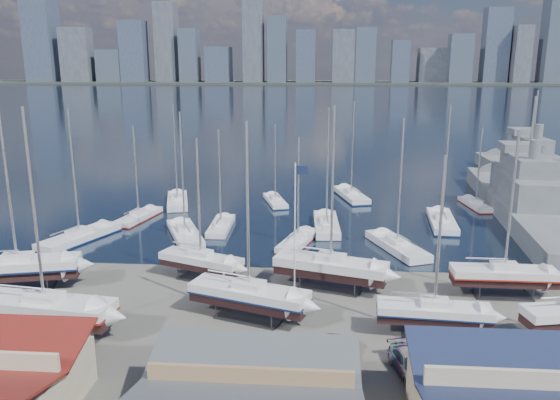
# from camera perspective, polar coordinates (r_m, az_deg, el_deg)

# --- Properties ---
(ground) EXTENTS (1400.00, 1400.00, 0.00)m
(ground) POSITION_cam_1_polar(r_m,az_deg,el_deg) (48.05, -0.56, -11.42)
(ground) COLOR #605E59
(ground) RESTS_ON ground
(water) EXTENTS (1400.00, 600.00, 0.40)m
(water) POSITION_cam_1_polar(r_m,az_deg,el_deg) (353.87, 3.86, 10.58)
(water) COLOR #1A243D
(water) RESTS_ON ground
(far_shore) EXTENTS (1400.00, 80.00, 2.20)m
(far_shore) POSITION_cam_1_polar(r_m,az_deg,el_deg) (613.56, 4.15, 12.12)
(far_shore) COLOR #2D332D
(far_shore) RESTS_ON ground
(skyline) EXTENTS (639.14, 43.80, 107.69)m
(skyline) POSITION_cam_1_polar(r_m,az_deg,el_deg) (607.39, 3.44, 15.69)
(skyline) COLOR #475166
(skyline) RESTS_ON far_shore
(shed_grey) EXTENTS (12.60, 8.40, 4.17)m
(shed_grey) POSITION_cam_1_polar(r_m,az_deg,el_deg) (33.13, -3.12, -19.92)
(shed_grey) COLOR #8C6B4C
(shed_grey) RESTS_ON ground
(sailboat_cradle_0) EXTENTS (11.53, 5.67, 17.81)m
(sailboat_cradle_0) POSITION_cam_1_polar(r_m,az_deg,el_deg) (56.95, -25.70, -6.37)
(sailboat_cradle_0) COLOR #2D2D33
(sailboat_cradle_0) RESTS_ON ground
(sailboat_cradle_1) EXTENTS (11.36, 4.46, 17.73)m
(sailboat_cradle_1) POSITION_cam_1_polar(r_m,az_deg,el_deg) (46.89, -23.33, -10.41)
(sailboat_cradle_1) COLOR #2D2D33
(sailboat_cradle_1) RESTS_ON ground
(sailboat_cradle_2) EXTENTS (8.78, 5.37, 14.04)m
(sailboat_cradle_2) POSITION_cam_1_polar(r_m,az_deg,el_deg) (54.16, -8.26, -6.30)
(sailboat_cradle_2) COLOR #2D2D33
(sailboat_cradle_2) RESTS_ON ground
(sailboat_cradle_3) EXTENTS (10.56, 5.97, 16.43)m
(sailboat_cradle_3) POSITION_cam_1_polar(r_m,az_deg,el_deg) (45.82, -3.26, -9.89)
(sailboat_cradle_3) COLOR #2D2D33
(sailboat_cradle_3) RESTS_ON ground
(sailboat_cradle_4) EXTENTS (10.96, 5.89, 17.14)m
(sailboat_cradle_4) POSITION_cam_1_polar(r_m,az_deg,el_deg) (51.79, 5.31, -6.99)
(sailboat_cradle_4) COLOR #2D2D33
(sailboat_cradle_4) RESTS_ON ground
(sailboat_cradle_5) EXTENTS (8.90, 3.08, 14.27)m
(sailboat_cradle_5) POSITION_cam_1_polar(r_m,az_deg,el_deg) (44.69, 15.79, -11.22)
(sailboat_cradle_5) COLOR #2D2D33
(sailboat_cradle_5) RESTS_ON ground
(sailboat_cradle_6) EXTENTS (9.38, 2.67, 15.20)m
(sailboat_cradle_6) POSITION_cam_1_polar(r_m,az_deg,el_deg) (53.95, 22.36, -7.27)
(sailboat_cradle_6) COLOR #2D2D33
(sailboat_cradle_6) RESTS_ON ground
(sailboat_moored_0) EXTENTS (7.05, 11.43, 16.57)m
(sailboat_moored_0) POSITION_cam_1_polar(r_m,az_deg,el_deg) (69.86, -20.20, -3.81)
(sailboat_moored_0) COLOR black
(sailboat_moored_0) RESTS_ON water
(sailboat_moored_1) EXTENTS (4.38, 9.36, 13.50)m
(sailboat_moored_1) POSITION_cam_1_polar(r_m,az_deg,el_deg) (76.89, -14.54, -1.80)
(sailboat_moored_1) COLOR black
(sailboat_moored_1) RESTS_ON water
(sailboat_moored_2) EXTENTS (5.47, 10.83, 15.75)m
(sailboat_moored_2) POSITION_cam_1_polar(r_m,az_deg,el_deg) (84.13, -10.67, -0.23)
(sailboat_moored_2) COLOR black
(sailboat_moored_2) RESTS_ON water
(sailboat_moored_3) EXTENTS (7.03, 11.03, 16.03)m
(sailboat_moored_3) POSITION_cam_1_polar(r_m,az_deg,el_deg) (67.86, -9.89, -3.65)
(sailboat_moored_3) COLOR black
(sailboat_moored_3) RESTS_ON water
(sailboat_moored_4) EXTENTS (2.67, 8.95, 13.44)m
(sailboat_moored_4) POSITION_cam_1_polar(r_m,az_deg,el_deg) (70.56, -6.18, -2.82)
(sailboat_moored_4) COLOR black
(sailboat_moored_4) RESTS_ON water
(sailboat_moored_5) EXTENTS (4.65, 8.76, 12.61)m
(sailboat_moored_5) POSITION_cam_1_polar(r_m,az_deg,el_deg) (83.01, -0.49, -0.18)
(sailboat_moored_5) COLOR black
(sailboat_moored_5) RESTS_ON water
(sailboat_moored_6) EXTENTS (4.96, 9.25, 13.32)m
(sailboat_moored_6) POSITION_cam_1_polar(r_m,az_deg,el_deg) (64.53, 1.89, -4.37)
(sailboat_moored_6) COLOR black
(sailboat_moored_6) RESTS_ON water
(sailboat_moored_7) EXTENTS (3.48, 10.85, 16.20)m
(sailboat_moored_7) POSITION_cam_1_polar(r_m,az_deg,el_deg) (70.70, 4.87, -2.75)
(sailboat_moored_7) COLOR black
(sailboat_moored_7) RESTS_ON water
(sailboat_moored_8) EXTENTS (5.65, 11.07, 15.94)m
(sailboat_moored_8) POSITION_cam_1_polar(r_m,az_deg,el_deg) (87.11, 7.43, 0.38)
(sailboat_moored_8) COLOR black
(sailboat_moored_8) RESTS_ON water
(sailboat_moored_9) EXTENTS (6.59, 10.77, 15.75)m
(sailboat_moored_9) POSITION_cam_1_polar(r_m,az_deg,el_deg) (63.86, 12.12, -4.87)
(sailboat_moored_9) COLOR black
(sailboat_moored_9) RESTS_ON water
(sailboat_moored_10) EXTENTS (4.04, 11.23, 16.45)m
(sailboat_moored_10) POSITION_cam_1_polar(r_m,az_deg,el_deg) (75.04, 16.56, -2.32)
(sailboat_moored_10) COLOR black
(sailboat_moored_10) RESTS_ON water
(sailboat_moored_11) EXTENTS (3.44, 8.54, 12.41)m
(sailboat_moored_11) POSITION_cam_1_polar(r_m,az_deg,el_deg) (86.01, 19.75, -0.52)
(sailboat_moored_11) COLOR black
(sailboat_moored_11) RESTS_ON water
(naval_ship_east) EXTENTS (11.49, 47.52, 18.23)m
(naval_ship_east) POSITION_cam_1_polar(r_m,az_deg,el_deg) (82.74, 24.10, -0.50)
(naval_ship_east) COLOR slate
(naval_ship_east) RESTS_ON water
(naval_ship_west) EXTENTS (7.01, 43.52, 17.92)m
(naval_ship_west) POSITION_cam_1_polar(r_m,az_deg,el_deg) (105.23, 24.53, 2.33)
(naval_ship_west) COLOR slate
(naval_ship_west) RESTS_ON water
(car_a) EXTENTS (2.38, 4.81, 1.58)m
(car_a) POSITION_cam_1_polar(r_m,az_deg,el_deg) (42.82, -22.82, -14.79)
(car_a) COLOR gray
(car_a) RESTS_ON ground
(car_b) EXTENTS (4.74, 1.80, 1.54)m
(car_b) POSITION_cam_1_polar(r_m,az_deg,el_deg) (38.70, -2.95, -16.88)
(car_b) COLOR gray
(car_b) RESTS_ON ground
(car_c) EXTENTS (3.49, 5.66, 1.46)m
(car_c) POSITION_cam_1_polar(r_m,az_deg,el_deg) (40.15, 5.63, -15.77)
(car_c) COLOR gray
(car_c) RESTS_ON ground
(car_d) EXTENTS (3.10, 5.23, 1.42)m
(car_d) POSITION_cam_1_polar(r_m,az_deg,el_deg) (39.96, 13.48, -16.32)
(car_d) COLOR gray
(car_d) RESTS_ON ground
(flagpole) EXTENTS (1.11, 0.12, 12.66)m
(flagpole) POSITION_cam_1_polar(r_m,az_deg,el_deg) (46.84, 1.67, -2.50)
(flagpole) COLOR white
(flagpole) RESTS_ON ground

